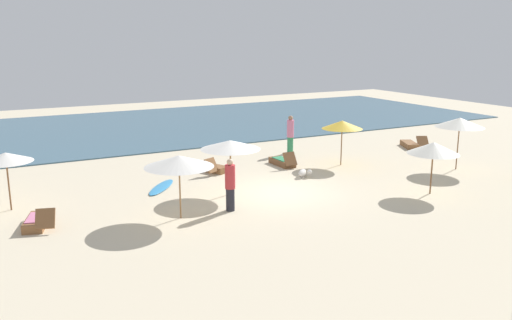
{
  "coord_description": "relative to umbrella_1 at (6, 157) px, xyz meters",
  "views": [
    {
      "loc": [
        -9.82,
        -16.86,
        5.85
      ],
      "look_at": [
        -0.31,
        1.07,
        1.1
      ],
      "focal_mm": 37.32,
      "sensor_mm": 36.0,
      "label": 1
    }
  ],
  "objects": [
    {
      "name": "person_1",
      "position": [
        6.65,
        -3.59,
        -0.94
      ],
      "size": [
        0.47,
        0.47,
        1.82
      ],
      "color": "#26262D",
      "rests_on": "ground_plane"
    },
    {
      "name": "umbrella_5",
      "position": [
        7.49,
        -1.84,
        0.05
      ],
      "size": [
        2.24,
        2.24,
        2.08
      ],
      "color": "olive",
      "rests_on": "ground_plane"
    },
    {
      "name": "ground_plane",
      "position": [
        9.11,
        -2.5,
        -1.86
      ],
      "size": [
        60.0,
        60.0,
        0.0
      ],
      "primitive_type": "plane",
      "color": "beige"
    },
    {
      "name": "umbrella_3",
      "position": [
        4.88,
        -3.53,
        0.06
      ],
      "size": [
        2.26,
        2.26,
        2.11
      ],
      "color": "olive",
      "rests_on": "ground_plane"
    },
    {
      "name": "lounger_2",
      "position": [
        8.21,
        1.64,
        -1.69
      ],
      "size": [
        1.22,
        1.73,
        0.74
      ],
      "color": "brown",
      "rests_on": "ground_plane"
    },
    {
      "name": "surfboard",
      "position": [
        5.42,
        0.19,
        -1.82
      ],
      "size": [
        1.85,
        2.18,
        0.07
      ],
      "color": "#338CCC",
      "rests_on": "ground_plane"
    },
    {
      "name": "umbrella_4",
      "position": [
        14.22,
        -5.33,
        -0.09
      ],
      "size": [
        1.92,
        1.92,
        1.99
      ],
      "color": "brown",
      "rests_on": "ground_plane"
    },
    {
      "name": "ocean_water",
      "position": [
        9.11,
        14.5,
        -1.83
      ],
      "size": [
        48.0,
        16.0,
        0.06
      ],
      "primitive_type": "cube",
      "color": "#3D6075",
      "rests_on": "ground_plane"
    },
    {
      "name": "lounger_4",
      "position": [
        0.61,
        -2.21,
        -1.68
      ],
      "size": [
        1.04,
        1.77,
        0.71
      ],
      "color": "brown",
      "rests_on": "ground_plane"
    },
    {
      "name": "lounger_1",
      "position": [
        19.74,
        1.46,
        -1.69
      ],
      "size": [
        1.28,
        1.79,
        0.66
      ],
      "color": "brown",
      "rests_on": "ground_plane"
    },
    {
      "name": "person_0",
      "position": [
        13.26,
        3.28,
        -0.88
      ],
      "size": [
        0.5,
        0.5,
        1.93
      ],
      "color": "#338C59",
      "rests_on": "ground_plane"
    },
    {
      "name": "dog",
      "position": [
        11.27,
        -1.04,
        -1.68
      ],
      "size": [
        0.69,
        0.67,
        0.34
      ],
      "color": "silver",
      "rests_on": "ground_plane"
    },
    {
      "name": "umbrella_6",
      "position": [
        18.1,
        -3.08,
        0.26
      ],
      "size": [
        2.12,
        2.12,
        2.33
      ],
      "color": "brown",
      "rests_on": "ground_plane"
    },
    {
      "name": "umbrella_1",
      "position": [
        0.0,
        0.0,
        0.0
      ],
      "size": [
        1.77,
        1.77,
        2.02
      ],
      "color": "brown",
      "rests_on": "ground_plane"
    },
    {
      "name": "lounger_0",
      "position": [
        11.58,
        1.17,
        -1.68
      ],
      "size": [
        0.62,
        1.65,
        0.73
      ],
      "color": "brown",
      "rests_on": "ground_plane"
    },
    {
      "name": "umbrella_2",
      "position": [
        14.01,
        0.0,
        0.03
      ],
      "size": [
        1.86,
        1.86,
        2.08
      ],
      "color": "brown",
      "rests_on": "ground_plane"
    }
  ]
}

